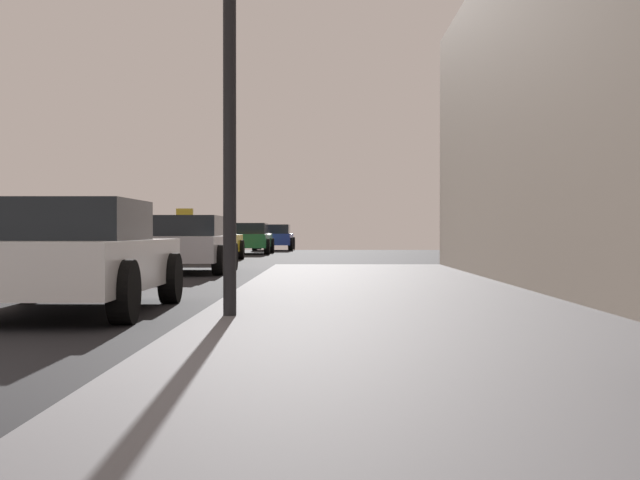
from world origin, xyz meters
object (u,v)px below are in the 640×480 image
car_silver (186,244)px  car_yellow (207,240)px  car_white (69,256)px  car_green (248,238)px  car_blue (274,237)px  street_lamp (230,12)px

car_silver → car_yellow: 8.02m
car_white → car_green: 26.96m
car_white → car_blue: bearing=89.5°
car_white → car_blue: (0.28, 34.32, 0.00)m
street_lamp → car_white: size_ratio=0.97×
car_silver → car_green: (-0.10, 16.98, -0.00)m
car_silver → car_green: size_ratio=0.97×
car_silver → car_blue: (0.54, 24.34, -0.00)m
car_blue → car_green: bearing=-95.0°
car_green → street_lamp: bearing=-85.3°
street_lamp → car_green: size_ratio=0.89×
car_silver → car_blue: car_silver is taller
street_lamp → car_white: (-2.02, 1.89, -2.26)m
car_white → car_green: size_ratio=0.91×
street_lamp → car_green: 29.04m
car_silver → car_green: car_silver is taller
car_yellow → car_silver: bearing=-85.7°
car_yellow → car_blue: size_ratio=0.99×
street_lamp → car_blue: bearing=92.7°
car_green → car_blue: same height
street_lamp → car_yellow: street_lamp is taller
car_green → car_white: bearing=-89.2°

